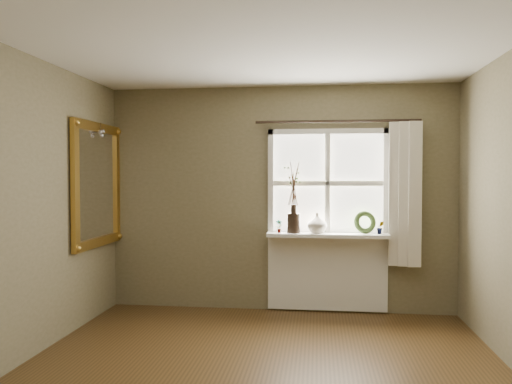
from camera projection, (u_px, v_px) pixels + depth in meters
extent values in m
plane|color=silver|center=(256.00, 29.00, 3.51)|extent=(4.50, 4.50, 0.00)
cube|color=#6C6347|center=(280.00, 199.00, 5.83)|extent=(4.00, 0.10, 2.60)
cube|color=#6C6347|center=(144.00, 280.00, 1.27)|extent=(4.00, 0.10, 2.60)
cube|color=white|center=(327.00, 235.00, 5.70)|extent=(1.36, 0.06, 0.06)
cube|color=white|center=(328.00, 132.00, 5.66)|extent=(1.36, 0.06, 0.06)
cube|color=white|center=(271.00, 183.00, 5.76)|extent=(0.06, 0.06, 1.24)
cube|color=white|center=(386.00, 183.00, 5.60)|extent=(0.06, 0.06, 1.24)
cube|color=white|center=(328.00, 183.00, 5.68)|extent=(1.24, 0.05, 0.04)
cube|color=white|center=(328.00, 183.00, 5.68)|extent=(0.04, 0.05, 1.12)
cube|color=white|center=(299.00, 158.00, 5.74)|extent=(0.59, 0.01, 0.53)
cube|color=white|center=(356.00, 157.00, 5.66)|extent=(0.59, 0.01, 0.53)
cube|color=white|center=(299.00, 209.00, 5.76)|extent=(0.59, 0.01, 0.53)
cube|color=white|center=(356.00, 209.00, 5.68)|extent=(0.59, 0.01, 0.53)
cube|color=white|center=(327.00, 235.00, 5.60)|extent=(1.36, 0.26, 0.04)
cube|color=white|center=(327.00, 272.00, 5.72)|extent=(1.36, 0.04, 0.88)
cylinder|color=black|center=(294.00, 223.00, 5.64)|extent=(0.17, 0.17, 0.22)
imported|color=beige|center=(317.00, 223.00, 5.61)|extent=(0.25, 0.25, 0.23)
torus|color=#32471F|center=(365.00, 225.00, 5.59)|extent=(0.28, 0.19, 0.27)
imported|color=#32471F|center=(279.00, 226.00, 5.67)|extent=(0.09, 0.08, 0.15)
imported|color=#32471F|center=(380.00, 227.00, 5.53)|extent=(0.09, 0.07, 0.15)
cube|color=beige|center=(405.00, 194.00, 5.49)|extent=(0.36, 0.12, 1.59)
cylinder|color=black|center=(337.00, 121.00, 5.60)|extent=(1.84, 0.03, 0.03)
cube|color=white|center=(97.00, 185.00, 5.48)|extent=(0.02, 0.94, 1.16)
cube|color=#AF8334|center=(97.00, 127.00, 5.45)|extent=(0.05, 1.14, 0.10)
cube|color=#AF8334|center=(98.00, 242.00, 5.49)|extent=(0.05, 1.14, 0.10)
cube|color=#AF8334|center=(75.00, 186.00, 4.96)|extent=(0.05, 0.10, 1.16)
cube|color=#AF8334|center=(117.00, 184.00, 5.99)|extent=(0.05, 0.10, 1.16)
sphere|color=silver|center=(101.00, 132.00, 5.42)|extent=(0.04, 0.04, 0.04)
sphere|color=silver|center=(102.00, 136.00, 5.45)|extent=(0.04, 0.04, 0.04)
sphere|color=silver|center=(103.00, 131.00, 5.48)|extent=(0.04, 0.04, 0.04)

